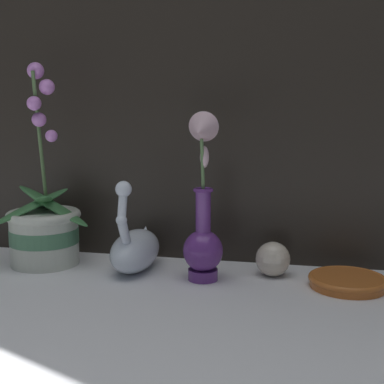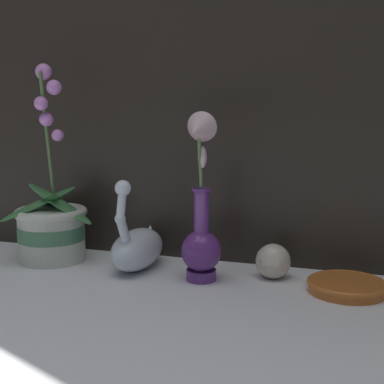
{
  "view_description": "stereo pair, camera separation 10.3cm",
  "coord_description": "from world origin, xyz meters",
  "px_view_note": "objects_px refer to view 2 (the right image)",
  "views": [
    {
      "loc": [
        0.23,
        -0.97,
        0.36
      ],
      "look_at": [
        -0.0,
        0.11,
        0.18
      ],
      "focal_mm": 50.0,
      "sensor_mm": 36.0,
      "label": 1
    },
    {
      "loc": [
        0.33,
        -0.95,
        0.36
      ],
      "look_at": [
        -0.0,
        0.11,
        0.18
      ],
      "focal_mm": 50.0,
      "sensor_mm": 36.0,
      "label": 2
    }
  ],
  "objects_px": {
    "amber_dish": "(347,285)",
    "blue_vase": "(200,221)",
    "orchid_potted_plant": "(51,224)",
    "swan_figurine": "(137,246)",
    "glass_sphere": "(273,261)"
  },
  "relations": [
    {
      "from": "orchid_potted_plant",
      "to": "blue_vase",
      "type": "distance_m",
      "value": 0.38
    },
    {
      "from": "orchid_potted_plant",
      "to": "glass_sphere",
      "type": "distance_m",
      "value": 0.52
    },
    {
      "from": "swan_figurine",
      "to": "amber_dish",
      "type": "xyz_separation_m",
      "value": [
        0.45,
        -0.02,
        -0.04
      ]
    },
    {
      "from": "amber_dish",
      "to": "glass_sphere",
      "type": "bearing_deg",
      "value": 164.43
    },
    {
      "from": "glass_sphere",
      "to": "swan_figurine",
      "type": "bearing_deg",
      "value": -175.75
    },
    {
      "from": "orchid_potted_plant",
      "to": "swan_figurine",
      "type": "xyz_separation_m",
      "value": [
        0.22,
        -0.0,
        -0.03
      ]
    },
    {
      "from": "swan_figurine",
      "to": "amber_dish",
      "type": "height_order",
      "value": "swan_figurine"
    },
    {
      "from": "orchid_potted_plant",
      "to": "amber_dish",
      "type": "distance_m",
      "value": 0.67
    },
    {
      "from": "glass_sphere",
      "to": "orchid_potted_plant",
      "type": "bearing_deg",
      "value": -177.69
    },
    {
      "from": "orchid_potted_plant",
      "to": "blue_vase",
      "type": "xyz_separation_m",
      "value": [
        0.38,
        -0.04,
        0.04
      ]
    },
    {
      "from": "orchid_potted_plant",
      "to": "swan_figurine",
      "type": "bearing_deg",
      "value": -0.35
    },
    {
      "from": "blue_vase",
      "to": "glass_sphere",
      "type": "bearing_deg",
      "value": 24.35
    },
    {
      "from": "swan_figurine",
      "to": "amber_dish",
      "type": "relative_size",
      "value": 1.34
    },
    {
      "from": "amber_dish",
      "to": "blue_vase",
      "type": "bearing_deg",
      "value": -175.81
    },
    {
      "from": "blue_vase",
      "to": "orchid_potted_plant",
      "type": "bearing_deg",
      "value": 173.53
    }
  ]
}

